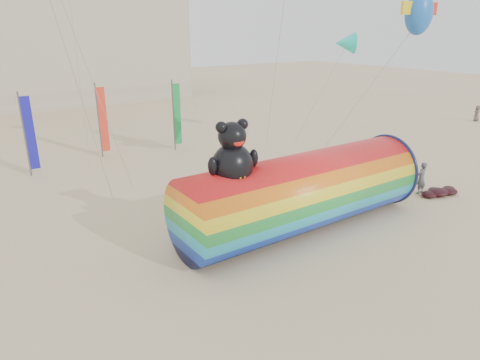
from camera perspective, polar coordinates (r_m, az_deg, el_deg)
ground at (r=18.26m, az=1.38°, el=-8.72°), size 160.00×160.00×0.00m
windsock_assembly at (r=19.31m, az=8.37°, el=-1.34°), size 11.99×3.65×5.53m
kite_handler at (r=25.52m, az=23.02°, el=0.25°), size 0.67×0.46×1.80m
fabric_bundle at (r=25.98m, az=25.09°, el=-1.43°), size 2.62×1.35×0.41m
festival_banners at (r=30.73m, az=-17.29°, el=7.37°), size 10.76×1.70×5.20m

